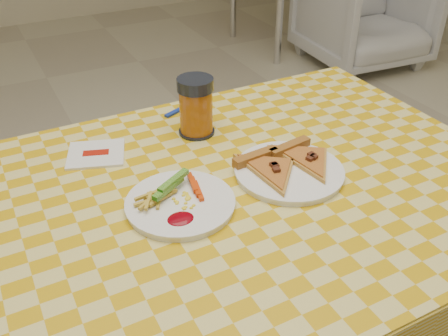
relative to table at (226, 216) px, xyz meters
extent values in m
cylinder|color=silver|center=(0.54, 0.34, -0.33)|extent=(0.06, 0.06, 0.71)
cube|color=brown|center=(0.00, 0.00, 0.05)|extent=(1.20, 0.80, 0.04)
cylinder|color=silver|center=(1.56, 2.16, -0.33)|extent=(0.06, 0.06, 0.71)
cylinder|color=white|center=(-0.11, -0.01, 0.08)|extent=(0.27, 0.27, 0.01)
cylinder|color=white|center=(0.15, -0.02, 0.08)|extent=(0.29, 0.29, 0.01)
cube|color=#185E0E|center=(-0.12, 0.02, 0.11)|extent=(0.09, 0.07, 0.02)
cube|color=red|center=(-0.07, 0.01, 0.09)|extent=(0.06, 0.07, 0.01)
ellipsoid|color=#73020D|center=(-0.13, -0.06, 0.09)|extent=(0.05, 0.05, 0.01)
cube|color=brown|center=(0.10, 0.05, 0.10)|extent=(0.11, 0.03, 0.02)
cube|color=brown|center=(0.19, 0.05, 0.10)|extent=(0.11, 0.04, 0.02)
cylinder|color=black|center=(0.05, 0.25, 0.08)|extent=(0.09, 0.09, 0.01)
cylinder|color=#974D10|center=(0.05, 0.25, 0.13)|extent=(0.08, 0.08, 0.12)
cylinder|color=black|center=(0.05, 0.25, 0.21)|extent=(0.09, 0.09, 0.03)
cube|color=white|center=(-0.21, 0.26, 0.08)|extent=(0.16, 0.16, 0.01)
cube|color=#A31609|center=(-0.21, 0.26, 0.08)|extent=(0.06, 0.04, 0.00)
cube|color=navy|center=(0.06, 0.38, 0.08)|extent=(0.11, 0.06, 0.01)
cube|color=silver|center=(0.13, 0.41, 0.08)|extent=(0.05, 0.04, 0.00)
imported|color=brown|center=(2.10, 1.90, -0.29)|extent=(0.82, 0.77, 0.79)
camera|label=1|loc=(-0.40, -0.76, 0.69)|focal=40.00mm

